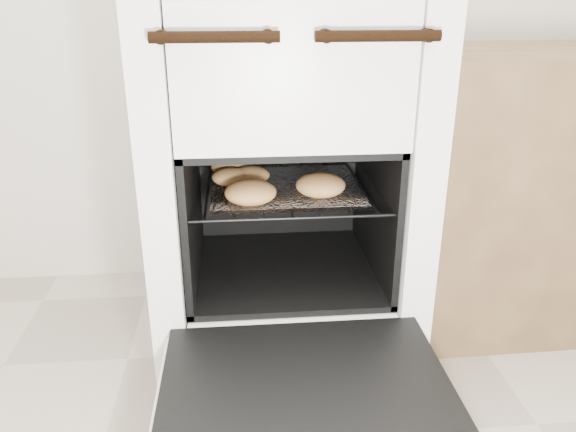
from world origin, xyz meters
name	(u,v)px	position (x,y,z in m)	size (l,w,h in m)	color
stove	(283,175)	(0.11, 1.14, 0.49)	(0.65, 0.72, 1.00)	white
oven_door	(306,393)	(0.11, 0.59, 0.22)	(0.58, 0.45, 0.04)	black
oven_rack	(285,187)	(0.11, 1.07, 0.48)	(0.47, 0.45, 0.01)	black
foil_sheet	(286,187)	(0.11, 1.05, 0.49)	(0.37, 0.32, 0.01)	white
baked_rolls	(261,180)	(0.04, 1.02, 0.51)	(0.35, 0.37, 0.05)	#E3A35A
counter	(531,187)	(0.86, 1.23, 0.40)	(0.80, 0.53, 0.80)	brown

